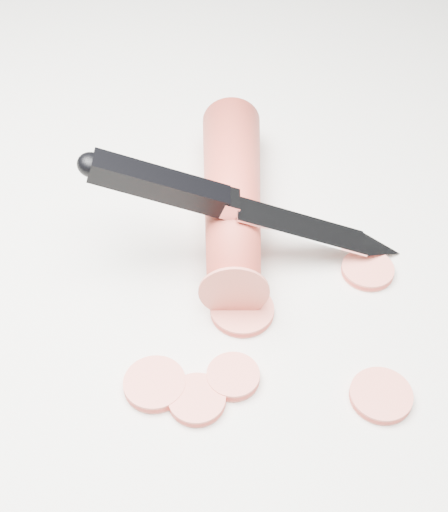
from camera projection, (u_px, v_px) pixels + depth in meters
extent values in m
plane|color=silver|center=(214.00, 268.00, 0.49)|extent=(2.40, 2.40, 0.00)
cylinder|color=red|center=(232.00, 196.00, 0.50)|extent=(0.08, 0.18, 0.04)
cylinder|color=#DE6451|center=(197.00, 400.00, 0.41)|extent=(0.03, 0.03, 0.01)
cylinder|color=#DE6451|center=(233.00, 377.00, 0.42)|extent=(0.03, 0.03, 0.01)
cylinder|color=#DE6451|center=(381.00, 396.00, 0.41)|extent=(0.04, 0.04, 0.01)
cylinder|color=#DE6451|center=(155.00, 384.00, 0.42)|extent=(0.04, 0.04, 0.01)
cylinder|color=#DE6451|center=(242.00, 310.00, 0.46)|extent=(0.04, 0.04, 0.01)
cylinder|color=#DE6451|center=(368.00, 270.00, 0.48)|extent=(0.04, 0.04, 0.01)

